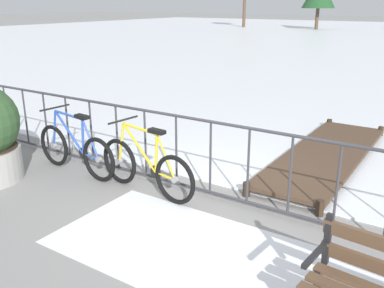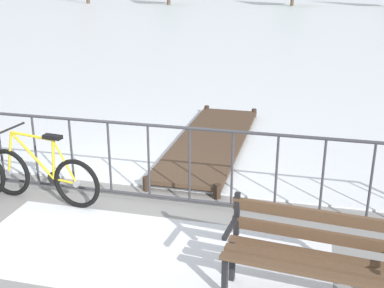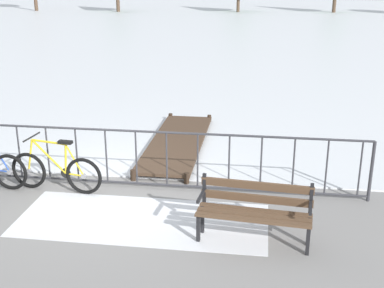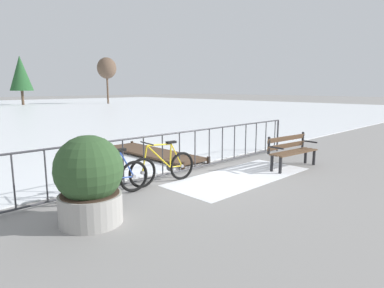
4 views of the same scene
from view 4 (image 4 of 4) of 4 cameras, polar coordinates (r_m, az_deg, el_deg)
ground_plane at (r=8.35m, az=-2.13°, el=-5.19°), size 160.00×160.00×0.00m
snow_patch at (r=8.22m, az=8.32°, el=-5.51°), size 3.86×1.60×0.01m
railing_fence at (r=8.23m, az=-2.15°, el=-1.42°), size 9.06×0.06×1.07m
bicycle_near_railing at (r=6.75m, az=-13.78°, el=-5.84°), size 1.71×0.52×0.97m
bicycle_second at (r=7.50m, az=-4.98°, el=-4.03°), size 1.71×0.52×0.97m
park_bench at (r=9.33m, az=16.61°, el=-0.80°), size 1.64×0.63×0.89m
planter_with_shrub at (r=5.49m, az=-17.16°, el=-5.96°), size 1.07×1.07×1.42m
wooden_dock at (r=10.54m, az=-6.64°, el=-1.46°), size 1.10×3.92×0.20m
tree_east_mid at (r=46.12m, az=-27.29°, el=10.69°), size 2.67×2.67×5.94m
tree_far_east at (r=46.23m, az=-14.39°, el=12.44°), size 2.50×2.50×6.04m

